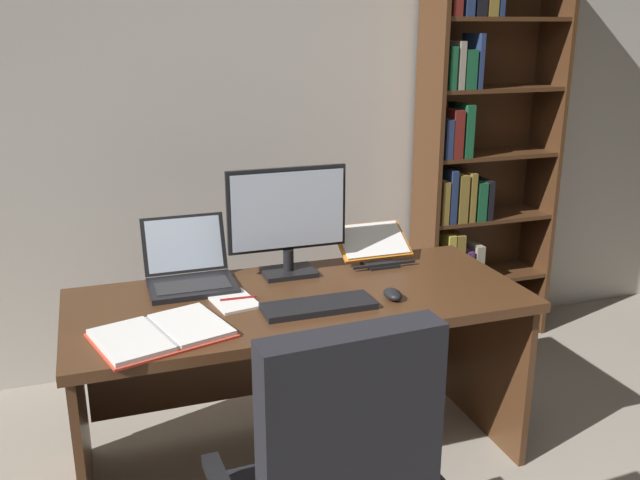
# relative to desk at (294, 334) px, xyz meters

# --- Properties ---
(wall_back) EXTENTS (5.31, 0.12, 2.89)m
(wall_back) POSITION_rel_desk_xyz_m (0.18, 1.00, 0.91)
(wall_back) COLOR beige
(wall_back) RESTS_ON ground
(desk) EXTENTS (1.76, 0.75, 0.74)m
(desk) POSITION_rel_desk_xyz_m (0.00, 0.00, 0.00)
(desk) COLOR #4C2D19
(desk) RESTS_ON ground
(bookshelf) EXTENTS (0.76, 0.30, 2.13)m
(bookshelf) POSITION_rel_desk_xyz_m (1.26, 0.78, 0.50)
(bookshelf) COLOR #4C2D19
(bookshelf) RESTS_ON ground
(monitor) EXTENTS (0.50, 0.16, 0.46)m
(monitor) POSITION_rel_desk_xyz_m (0.03, 0.17, 0.43)
(monitor) COLOR black
(monitor) RESTS_ON desk
(laptop) EXTENTS (0.34, 0.34, 0.25)m
(laptop) POSITION_rel_desk_xyz_m (-0.38, 0.18, 0.25)
(laptop) COLOR black
(laptop) RESTS_ON desk
(keyboard) EXTENTS (0.42, 0.15, 0.02)m
(keyboard) POSITION_rel_desk_xyz_m (0.03, -0.23, 0.21)
(keyboard) COLOR black
(keyboard) RESTS_ON desk
(computer_mouse) EXTENTS (0.06, 0.10, 0.04)m
(computer_mouse) POSITION_rel_desk_xyz_m (0.33, -0.23, 0.22)
(computer_mouse) COLOR black
(computer_mouse) RESTS_ON desk
(reading_stand_with_book) EXTENTS (0.32, 0.25, 0.14)m
(reading_stand_with_book) POSITION_rel_desk_xyz_m (0.44, 0.22, 0.27)
(reading_stand_with_book) COLOR black
(reading_stand_with_book) RESTS_ON desk
(open_binder) EXTENTS (0.50, 0.42, 0.02)m
(open_binder) POSITION_rel_desk_xyz_m (-0.55, -0.28, 0.21)
(open_binder) COLOR #DB422D
(open_binder) RESTS_ON desk
(notepad) EXTENTS (0.18, 0.23, 0.01)m
(notepad) POSITION_rel_desk_xyz_m (-0.26, -0.06, 0.20)
(notepad) COLOR white
(notepad) RESTS_ON desk
(pen) EXTENTS (0.14, 0.01, 0.01)m
(pen) POSITION_rel_desk_xyz_m (-0.24, -0.06, 0.21)
(pen) COLOR maroon
(pen) RESTS_ON notepad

